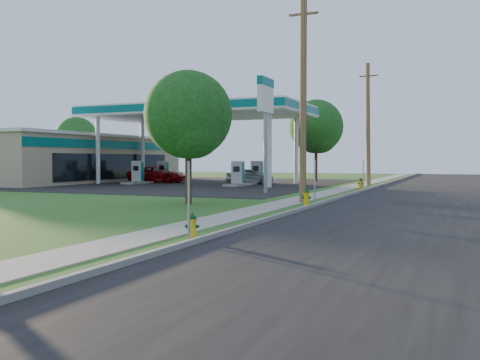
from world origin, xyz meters
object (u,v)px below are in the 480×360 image
at_px(hydrant_near, 192,227).
at_px(fuel_pump_se, 257,175).
at_px(price_pylon, 266,102).
at_px(tree_back, 77,139).
at_px(fuel_pump_ne, 238,177).
at_px(utility_pole_far, 368,124).
at_px(car_silver, 250,176).
at_px(car_red, 158,175).
at_px(hydrant_far, 361,184).
at_px(tree_lot, 317,129).
at_px(tree_verge, 189,118).
at_px(fuel_pump_sw, 163,174).
at_px(utility_pole_mid, 303,97).
at_px(fuel_pump_nw, 138,175).
at_px(hydrant_mid, 306,198).

bearing_deg(hydrant_near, fuel_pump_se, 108.14).
relative_size(price_pylon, tree_back, 1.04).
height_order(fuel_pump_ne, fuel_pump_se, same).
bearing_deg(utility_pole_far, car_silver, -167.39).
bearing_deg(car_red, car_silver, -94.30).
height_order(price_pylon, hydrant_far, price_pylon).
xyz_separation_m(utility_pole_far, fuel_pump_se, (-8.90, -1.00, -4.08)).
height_order(tree_lot, tree_back, tree_lot).
height_order(hydrant_near, car_red, car_red).
bearing_deg(price_pylon, tree_verge, -93.71).
distance_m(fuel_pump_sw, hydrant_far, 19.39).
distance_m(tree_verge, car_red, 22.82).
height_order(tree_verge, car_silver, tree_verge).
distance_m(utility_pole_mid, fuel_pump_ne, 16.31).
bearing_deg(tree_back, utility_pole_far, -7.32).
relative_size(tree_back, car_silver, 1.70).
relative_size(tree_lot, car_silver, 1.94).
bearing_deg(hydrant_near, tree_lot, 99.94).
bearing_deg(utility_pole_mid, car_silver, 119.68).
bearing_deg(tree_lot, utility_pole_mid, -76.74).
relative_size(fuel_pump_nw, hydrant_near, 4.58).
bearing_deg(hydrant_mid, fuel_pump_nw, 141.17).
xyz_separation_m(tree_lot, tree_back, (-26.08, -1.76, -0.60)).
distance_m(fuel_pump_nw, hydrant_near, 31.50).
bearing_deg(utility_pole_far, tree_back, 172.68).
xyz_separation_m(hydrant_far, car_red, (-18.19, 4.07, 0.31)).
bearing_deg(utility_pole_far, hydrant_far, -84.27).
xyz_separation_m(tree_lot, hydrant_mid, (6.37, -25.84, -4.48)).
relative_size(utility_pole_far, fuel_pump_sw, 2.97).
distance_m(utility_pole_mid, car_red, 23.77).
distance_m(hydrant_far, car_red, 18.65).
height_order(utility_pole_mid, fuel_pump_ne, utility_pole_mid).
height_order(fuel_pump_sw, price_pylon, price_pylon).
xyz_separation_m(utility_pole_far, hydrant_far, (0.66, -6.58, -4.41)).
distance_m(fuel_pump_sw, hydrant_near, 34.80).
relative_size(tree_lot, hydrant_near, 10.81).
distance_m(price_pylon, car_silver, 12.62).
bearing_deg(price_pylon, utility_pole_far, 72.67).
bearing_deg(utility_pole_far, fuel_pump_ne, -150.67).
bearing_deg(hydrant_near, car_red, 123.23).
distance_m(utility_pole_far, hydrant_near, 30.73).
distance_m(tree_back, hydrant_mid, 40.60).
height_order(tree_back, hydrant_mid, tree_back).
relative_size(utility_pole_mid, tree_verge, 1.62).
relative_size(tree_lot, hydrant_mid, 9.67).
height_order(tree_back, hydrant_near, tree_back).
relative_size(utility_pole_far, hydrant_far, 11.77).
height_order(price_pylon, tree_back, price_pylon).
bearing_deg(fuel_pump_ne, car_silver, 93.85).
xyz_separation_m(fuel_pump_sw, tree_back, (-13.80, 5.07, 3.54)).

